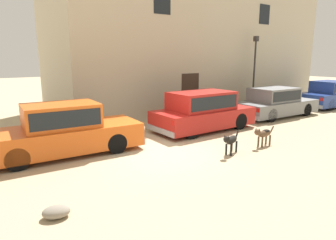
% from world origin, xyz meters
% --- Properties ---
extents(ground_plane, '(80.00, 80.00, 0.00)m').
position_xyz_m(ground_plane, '(0.00, 0.00, 0.00)').
color(ground_plane, tan).
extents(parked_sedan_nearest, '(4.79, 1.99, 1.55)m').
position_xyz_m(parked_sedan_nearest, '(-2.49, 1.39, 0.76)').
color(parked_sedan_nearest, '#D15619').
rests_on(parked_sedan_nearest, ground_plane).
extents(parked_sedan_second, '(4.35, 1.83, 1.56)m').
position_xyz_m(parked_sedan_second, '(2.99, 1.30, 0.81)').
color(parked_sedan_second, '#AD1E19').
rests_on(parked_sedan_second, ground_plane).
extents(parked_sedan_third, '(4.67, 1.99, 1.43)m').
position_xyz_m(parked_sedan_third, '(7.82, 1.37, 0.72)').
color(parked_sedan_third, slate).
rests_on(parked_sedan_third, ground_plane).
extents(parked_sedan_fourth, '(4.37, 2.05, 1.53)m').
position_xyz_m(parked_sedan_fourth, '(12.98, 1.29, 0.75)').
color(parked_sedan_fourth, navy).
rests_on(parked_sedan_fourth, ground_plane).
extents(apartment_block, '(16.90, 5.71, 7.91)m').
position_xyz_m(apartment_block, '(7.17, 6.98, 3.96)').
color(apartment_block, '#BCB299').
rests_on(apartment_block, ground_plane).
extents(stray_dog_spotted, '(1.09, 0.25, 0.67)m').
position_xyz_m(stray_dog_spotted, '(3.13, -1.56, 0.43)').
color(stray_dog_spotted, brown).
rests_on(stray_dog_spotted, ground_plane).
extents(stray_dog_tan, '(1.04, 0.48, 0.67)m').
position_xyz_m(stray_dog_tan, '(1.63, -1.53, 0.43)').
color(stray_dog_tan, black).
rests_on(stray_dog_tan, ground_plane).
extents(street_lamp, '(0.22, 0.22, 4.03)m').
position_xyz_m(street_lamp, '(8.71, 3.48, 2.56)').
color(street_lamp, '#2D2B28').
rests_on(street_lamp, ground_plane).
extents(rubble_pile, '(0.59, 0.50, 0.23)m').
position_xyz_m(rubble_pile, '(-3.68, -2.23, 0.11)').
color(rubble_pile, gray).
rests_on(rubble_pile, ground_plane).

